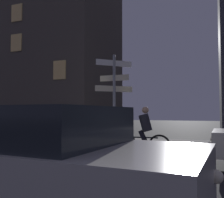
# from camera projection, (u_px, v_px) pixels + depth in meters

# --- Properties ---
(ground_plane) EXTENTS (80.00, 80.00, 0.00)m
(ground_plane) POSITION_uv_depth(u_px,v_px,m) (6.00, 173.00, 6.19)
(ground_plane) COLOR black
(sidewalk_kerb) EXTENTS (40.00, 3.33, 0.14)m
(sidewalk_kerb) POSITION_uv_depth(u_px,v_px,m) (107.00, 142.00, 11.96)
(sidewalk_kerb) COLOR gray
(sidewalk_kerb) RESTS_ON ground_plane
(signpost) EXTENTS (1.27, 1.20, 3.68)m
(signpost) POSITION_uv_depth(u_px,v_px,m) (114.00, 90.00, 10.78)
(signpost) COLOR gray
(signpost) RESTS_ON sidewalk_kerb
(car_near_left) EXTENTS (4.13, 2.25, 1.50)m
(car_near_left) POSITION_uv_depth(u_px,v_px,m) (41.00, 162.00, 3.27)
(car_near_left) COLOR beige
(car_near_left) RESTS_ON ground_plane
(car_near_right) EXTENTS (4.39, 2.25, 1.41)m
(car_near_right) POSITION_uv_depth(u_px,v_px,m) (38.00, 131.00, 9.45)
(car_near_right) COLOR #B7B7BC
(car_near_right) RESTS_ON ground_plane
(cyclist) EXTENTS (1.82, 0.35, 1.61)m
(cyclist) POSITION_uv_depth(u_px,v_px,m) (144.00, 133.00, 8.47)
(cyclist) COLOR black
(cyclist) RESTS_ON ground_plane
(building_left_block) EXTENTS (13.99, 7.01, 13.46)m
(building_left_block) POSITION_uv_depth(u_px,v_px,m) (30.00, 49.00, 21.80)
(building_left_block) COLOR #4C443D
(building_left_block) RESTS_ON ground_plane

